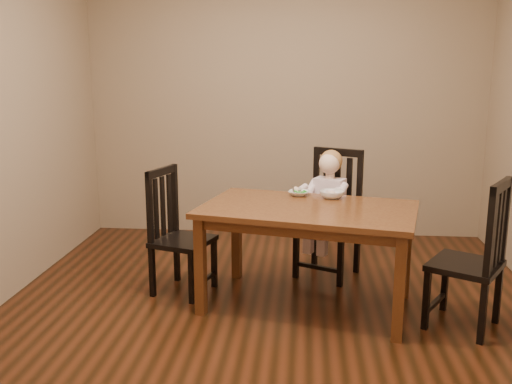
# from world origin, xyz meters

# --- Properties ---
(room) EXTENTS (4.01, 4.01, 2.71)m
(room) POSITION_xyz_m (0.00, 0.00, 1.35)
(room) COLOR #48200F
(room) RESTS_ON ground
(dining_table) EXTENTS (1.65, 1.20, 0.75)m
(dining_table) POSITION_xyz_m (0.24, 0.13, 0.66)
(dining_table) COLOR #4B2211
(dining_table) RESTS_ON room
(chair_child) EXTENTS (0.60, 0.59, 1.05)m
(chair_child) POSITION_xyz_m (0.43, 0.82, 0.50)
(chair_child) COLOR black
(chair_child) RESTS_ON room
(chair_left) EXTENTS (0.51, 0.52, 0.97)m
(chair_left) POSITION_xyz_m (-0.76, 0.32, 0.46)
(chair_left) COLOR black
(chair_left) RESTS_ON room
(chair_right) EXTENTS (0.59, 0.59, 1.02)m
(chair_right) POSITION_xyz_m (1.32, -0.15, 0.49)
(chair_right) COLOR black
(chair_right) RESTS_ON room
(toddler) EXTENTS (0.46, 0.50, 0.55)m
(toddler) POSITION_xyz_m (0.41, 0.77, 0.64)
(toddler) COLOR white
(toddler) RESTS_ON chair_child
(bowl_peas) EXTENTS (0.18, 0.18, 0.04)m
(bowl_peas) POSITION_xyz_m (0.17, 0.48, 0.77)
(bowl_peas) COLOR white
(bowl_peas) RESTS_ON dining_table
(bowl_veg) EXTENTS (0.23, 0.23, 0.06)m
(bowl_veg) POSITION_xyz_m (0.42, 0.41, 0.77)
(bowl_veg) COLOR white
(bowl_veg) RESTS_ON dining_table
(fork) EXTENTS (0.03, 0.12, 0.05)m
(fork) POSITION_xyz_m (0.13, 0.47, 0.79)
(fork) COLOR silver
(fork) RESTS_ON bowl_peas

